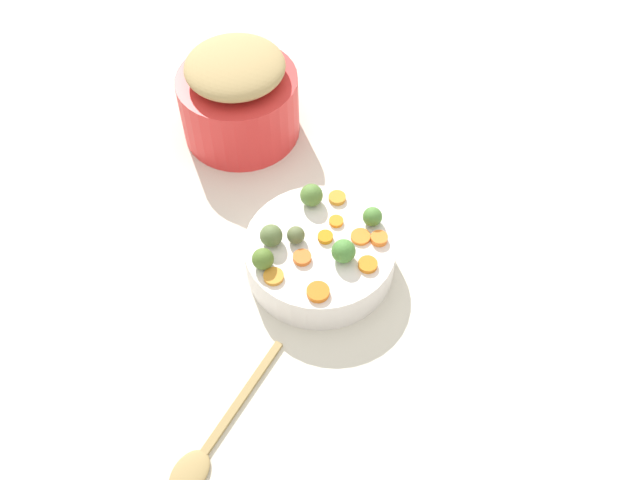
# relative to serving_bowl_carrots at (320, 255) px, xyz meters

# --- Properties ---
(tabletop) EXTENTS (2.40, 2.40, 0.02)m
(tabletop) POSITION_rel_serving_bowl_carrots_xyz_m (0.01, 0.03, -0.05)
(tabletop) COLOR silver
(tabletop) RESTS_ON ground
(serving_bowl_carrots) EXTENTS (0.27, 0.27, 0.07)m
(serving_bowl_carrots) POSITION_rel_serving_bowl_carrots_xyz_m (0.00, 0.00, 0.00)
(serving_bowl_carrots) COLOR white
(serving_bowl_carrots) RESTS_ON tabletop
(metal_pot) EXTENTS (0.24, 0.24, 0.14)m
(metal_pot) POSITION_rel_serving_bowl_carrots_xyz_m (0.36, -0.14, 0.04)
(metal_pot) COLOR red
(metal_pot) RESTS_ON tabletop
(stuffing_mound) EXTENTS (0.20, 0.20, 0.06)m
(stuffing_mound) POSITION_rel_serving_bowl_carrots_xyz_m (0.36, -0.14, 0.13)
(stuffing_mound) COLOR tan
(stuffing_mound) RESTS_ON metal_pot
(carrot_slice_0) EXTENTS (0.03, 0.03, 0.01)m
(carrot_slice_0) POSITION_rel_serving_bowl_carrots_xyz_m (0.01, -0.05, 0.04)
(carrot_slice_0) COLOR orange
(carrot_slice_0) RESTS_ON serving_bowl_carrots
(carrot_slice_1) EXTENTS (0.05, 0.05, 0.01)m
(carrot_slice_1) POSITION_rel_serving_bowl_carrots_xyz_m (0.01, 0.11, 0.04)
(carrot_slice_1) COLOR orange
(carrot_slice_1) RESTS_ON serving_bowl_carrots
(carrot_slice_2) EXTENTS (0.04, 0.04, 0.01)m
(carrot_slice_2) POSITION_rel_serving_bowl_carrots_xyz_m (-0.07, -0.08, 0.04)
(carrot_slice_2) COLOR orange
(carrot_slice_2) RESTS_ON serving_bowl_carrots
(carrot_slice_3) EXTENTS (0.04, 0.04, 0.01)m
(carrot_slice_3) POSITION_rel_serving_bowl_carrots_xyz_m (0.05, -0.09, 0.04)
(carrot_slice_3) COLOR orange
(carrot_slice_3) RESTS_ON serving_bowl_carrots
(carrot_slice_4) EXTENTS (0.05, 0.05, 0.01)m
(carrot_slice_4) POSITION_rel_serving_bowl_carrots_xyz_m (-0.04, -0.06, 0.04)
(carrot_slice_4) COLOR orange
(carrot_slice_4) RESTS_ON serving_bowl_carrots
(carrot_slice_5) EXTENTS (0.04, 0.04, 0.01)m
(carrot_slice_5) POSITION_rel_serving_bowl_carrots_xyz_m (-0.09, -0.02, 0.04)
(carrot_slice_5) COLOR orange
(carrot_slice_5) RESTS_ON serving_bowl_carrots
(carrot_slice_6) EXTENTS (0.05, 0.05, 0.01)m
(carrot_slice_6) POSITION_rel_serving_bowl_carrots_xyz_m (-0.07, 0.08, 0.04)
(carrot_slice_6) COLOR orange
(carrot_slice_6) RESTS_ON serving_bowl_carrots
(carrot_slice_7) EXTENTS (0.04, 0.04, 0.01)m
(carrot_slice_7) POSITION_rel_serving_bowl_carrots_xyz_m (-0.00, 0.05, 0.04)
(carrot_slice_7) COLOR orange
(carrot_slice_7) RESTS_ON serving_bowl_carrots
(carrot_slice_8) EXTENTS (0.03, 0.03, 0.01)m
(carrot_slice_8) POSITION_rel_serving_bowl_carrots_xyz_m (0.00, -0.01, 0.04)
(carrot_slice_8) COLOR orange
(carrot_slice_8) RESTS_ON serving_bowl_carrots
(brussels_sprout_0) EXTENTS (0.03, 0.03, 0.03)m
(brussels_sprout_0) POSITION_rel_serving_bowl_carrots_xyz_m (0.03, 0.02, 0.05)
(brussels_sprout_0) COLOR #606D41
(brussels_sprout_0) RESTS_ON serving_bowl_carrots
(brussels_sprout_1) EXTENTS (0.03, 0.03, 0.03)m
(brussels_sprout_1) POSITION_rel_serving_bowl_carrots_xyz_m (-0.03, -0.10, 0.05)
(brussels_sprout_1) COLOR #4F8538
(brussels_sprout_1) RESTS_ON serving_bowl_carrots
(brussels_sprout_2) EXTENTS (0.04, 0.04, 0.04)m
(brussels_sprout_2) POSITION_rel_serving_bowl_carrots_xyz_m (0.04, 0.10, 0.05)
(brussels_sprout_2) COLOR #53752C
(brussels_sprout_2) RESTS_ON serving_bowl_carrots
(brussels_sprout_3) EXTENTS (0.04, 0.04, 0.04)m
(brussels_sprout_3) POSITION_rel_serving_bowl_carrots_xyz_m (0.08, -0.06, 0.06)
(brussels_sprout_3) COLOR #598239
(brussels_sprout_3) RESTS_ON serving_bowl_carrots
(brussels_sprout_4) EXTENTS (0.04, 0.04, 0.04)m
(brussels_sprout_4) POSITION_rel_serving_bowl_carrots_xyz_m (-0.05, -0.01, 0.06)
(brussels_sprout_4) COLOR #4B893A
(brussels_sprout_4) RESTS_ON serving_bowl_carrots
(brussels_sprout_5) EXTENTS (0.04, 0.04, 0.04)m
(brussels_sprout_5) POSITION_rel_serving_bowl_carrots_xyz_m (0.06, 0.06, 0.05)
(brussels_sprout_5) COLOR #5D7241
(brussels_sprout_5) RESTS_ON serving_bowl_carrots
(wooden_spoon) EXTENTS (0.10, 0.29, 0.01)m
(wooden_spoon) POSITION_rel_serving_bowl_carrots_xyz_m (-0.11, 0.36, -0.03)
(wooden_spoon) COLOR #A68952
(wooden_spoon) RESTS_ON tabletop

